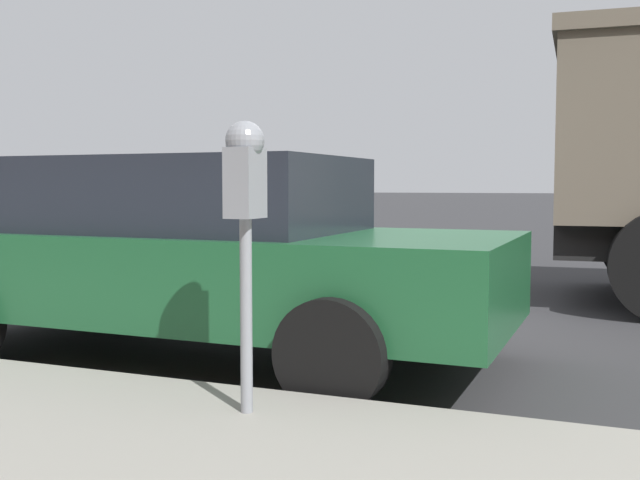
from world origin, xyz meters
The scene contains 3 objects.
ground_plane centered at (0.00, 0.00, 0.00)m, with size 220.00×220.00×0.00m, color #333335.
parking_meter centered at (-2.62, -0.79, 1.22)m, with size 0.21×0.19×1.43m.
car_green centered at (-1.13, 0.41, 0.77)m, with size 2.05×4.50×1.45m.
Camera 1 is at (-5.85, -2.46, 1.26)m, focal length 42.00 mm.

